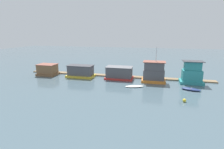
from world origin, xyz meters
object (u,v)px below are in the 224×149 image
at_px(houseboat_yellow, 81,71).
at_px(mooring_post_near_right, 90,74).
at_px(houseboat_red, 119,73).
at_px(mooring_post_centre, 51,71).
at_px(dinghy_navy, 191,89).
at_px(houseboat_brown, 48,70).
at_px(dinghy_white, 134,86).
at_px(buoy_yellow, 184,100).
at_px(mooring_post_far_left, 132,76).
at_px(houseboat_orange, 154,72).
at_px(houseboat_teal, 192,74).

height_order(houseboat_yellow, mooring_post_near_right, houseboat_yellow).
bearing_deg(houseboat_red, mooring_post_centre, 177.01).
height_order(mooring_post_centre, mooring_post_near_right, mooring_post_centre).
xyz_separation_m(dinghy_navy, mooring_post_near_right, (-25.27, 6.78, 0.38)).
bearing_deg(houseboat_brown, mooring_post_near_right, 9.03).
xyz_separation_m(houseboat_brown, dinghy_white, (25.37, -5.46, -1.35)).
bearing_deg(mooring_post_centre, dinghy_navy, -10.29).
distance_m(dinghy_navy, buoy_yellow, 7.46).
distance_m(houseboat_red, mooring_post_far_left, 3.41).
height_order(houseboat_orange, dinghy_navy, houseboat_orange).
height_order(houseboat_brown, mooring_post_near_right, houseboat_brown).
xyz_separation_m(houseboat_brown, houseboat_red, (20.62, 0.81, 0.04)).
height_order(houseboat_brown, houseboat_orange, houseboat_orange).
bearing_deg(dinghy_navy, mooring_post_near_right, 164.97).
relative_size(houseboat_yellow, houseboat_red, 1.04).
distance_m(dinghy_navy, mooring_post_centre, 37.97).
distance_m(houseboat_teal, buoy_yellow, 13.37).
distance_m(dinghy_navy, mooring_post_far_left, 15.07).
bearing_deg(houseboat_brown, dinghy_navy, -7.48).
relative_size(houseboat_orange, buoy_yellow, 14.21).
distance_m(houseboat_yellow, houseboat_teal, 28.18).
distance_m(houseboat_yellow, mooring_post_centre, 10.31).
distance_m(houseboat_red, mooring_post_near_right, 8.81).
distance_m(houseboat_brown, buoy_yellow, 36.87).
bearing_deg(houseboat_yellow, buoy_yellow, -26.25).
distance_m(houseboat_teal, mooring_post_near_right, 26.32).
bearing_deg(houseboat_red, dinghy_navy, -18.96).
xyz_separation_m(houseboat_orange, mooring_post_near_right, (-17.46, 1.87, -1.72)).
bearing_deg(dinghy_navy, buoy_yellow, -108.36).
relative_size(houseboat_orange, mooring_post_centre, 5.52).
distance_m(houseboat_teal, mooring_post_centre, 38.37).
relative_size(houseboat_red, mooring_post_centre, 4.66).
bearing_deg(buoy_yellow, houseboat_brown, 161.04).
xyz_separation_m(houseboat_red, houseboat_orange, (8.78, -0.78, 0.77)).
relative_size(dinghy_white, mooring_post_near_right, 3.47).
bearing_deg(buoy_yellow, houseboat_red, 138.07).
height_order(houseboat_teal, mooring_post_far_left, houseboat_teal).
relative_size(houseboat_red, houseboat_orange, 0.84).
bearing_deg(houseboat_yellow, mooring_post_near_right, 40.00).
height_order(houseboat_brown, mooring_post_centre, houseboat_brown).
bearing_deg(houseboat_red, mooring_post_far_left, 19.07).
height_order(dinghy_white, buoy_yellow, buoy_yellow).
bearing_deg(houseboat_teal, mooring_post_near_right, 177.65).
height_order(houseboat_brown, houseboat_teal, houseboat_teal).
bearing_deg(houseboat_teal, houseboat_brown, -178.77).
relative_size(houseboat_yellow, mooring_post_centre, 4.82).
height_order(houseboat_red, houseboat_orange, houseboat_orange).
relative_size(houseboat_teal, dinghy_white, 1.24).
bearing_deg(houseboat_yellow, houseboat_brown, -178.39).
xyz_separation_m(houseboat_red, mooring_post_far_left, (3.14, 1.09, -0.79)).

